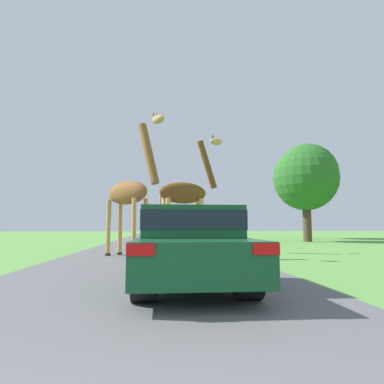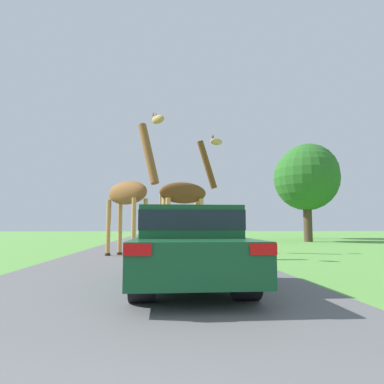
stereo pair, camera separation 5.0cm
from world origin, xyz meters
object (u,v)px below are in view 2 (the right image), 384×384
at_px(giraffe_near_road, 186,197).
at_px(car_queue_left, 178,233).
at_px(car_queue_right, 164,231).
at_px(tree_centre_back, 308,174).
at_px(tree_right_cluster, 306,179).
at_px(giraffe_companion, 130,191).
at_px(car_lead_maroon, 188,243).
at_px(car_far_ahead, 190,232).

height_order(giraffe_near_road, car_queue_left, giraffe_near_road).
xyz_separation_m(car_queue_right, tree_centre_back, (13.05, 1.66, 5.16)).
bearing_deg(car_queue_left, tree_right_cluster, 30.35).
bearing_deg(giraffe_companion, giraffe_near_road, 168.39).
bearing_deg(car_queue_left, car_queue_right, 93.79).
bearing_deg(car_lead_maroon, car_queue_left, 88.36).
relative_size(car_queue_right, tree_right_cluster, 0.60).
height_order(car_queue_right, car_queue_left, car_queue_left).
xyz_separation_m(giraffe_companion, car_queue_right, (1.34, 15.59, -1.65)).
bearing_deg(giraffe_near_road, car_queue_right, 168.76).
bearing_deg(car_lead_maroon, car_queue_right, 90.84).
relative_size(giraffe_near_road, car_lead_maroon, 1.13).
bearing_deg(car_queue_right, car_far_ahead, -72.56).
xyz_separation_m(giraffe_near_road, tree_centre_back, (12.25, 15.84, 3.60)).
relative_size(car_queue_left, tree_right_cluster, 0.60).
xyz_separation_m(car_far_ahead, tree_right_cluster, (8.60, 0.90, 3.80)).
height_order(giraffe_near_road, tree_right_cluster, tree_right_cluster).
height_order(giraffe_companion, car_lead_maroon, giraffe_companion).
relative_size(giraffe_companion, tree_centre_back, 0.59).
relative_size(giraffe_near_road, car_far_ahead, 1.26).
xyz_separation_m(giraffe_near_road, car_lead_maroon, (-0.48, -7.62, -1.52)).
bearing_deg(tree_right_cluster, car_queue_right, 156.96).
bearing_deg(tree_right_cluster, car_queue_left, -149.65).
relative_size(giraffe_near_road, car_queue_left, 1.22).
xyz_separation_m(car_queue_left, tree_centre_back, (12.39, 11.64, 5.13)).
height_order(car_queue_right, car_far_ahead, car_far_ahead).
xyz_separation_m(car_queue_right, car_queue_left, (0.66, -9.98, 0.03)).
bearing_deg(tree_centre_back, giraffe_near_road, -127.71).
bearing_deg(car_queue_right, car_lead_maroon, -89.16).
xyz_separation_m(car_lead_maroon, tree_right_cluster, (9.93, 17.44, 3.78)).
relative_size(car_lead_maroon, car_queue_right, 1.08).
height_order(tree_centre_back, tree_right_cluster, tree_centre_back).
bearing_deg(car_lead_maroon, giraffe_companion, 105.00).
height_order(car_lead_maroon, car_queue_right, car_lead_maroon).
height_order(giraffe_near_road, car_lead_maroon, giraffe_near_road).
xyz_separation_m(giraffe_companion, car_far_ahead, (3.00, 10.33, -1.63)).
height_order(giraffe_companion, tree_centre_back, tree_centre_back).
bearing_deg(tree_centre_back, car_lead_maroon, -118.48).
height_order(car_far_ahead, tree_right_cluster, tree_right_cluster).
relative_size(car_queue_left, car_far_ahead, 1.03).
xyz_separation_m(car_queue_right, car_far_ahead, (1.65, -5.26, 0.02)).
distance_m(car_lead_maroon, car_queue_left, 11.83).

